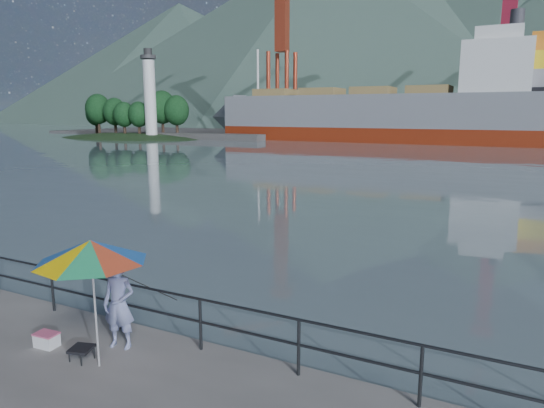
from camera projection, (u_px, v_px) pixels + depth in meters
The scene contains 10 objects.
harbor_water at pixel (484, 129), 122.89m from camera, with size 500.00×280.00×0.00m, color slate.
far_dock at pixel (532, 137), 86.02m from camera, with size 200.00×40.00×0.40m, color #514F4C.
guardrail at pixel (85, 296), 10.36m from camera, with size 22.00×0.06×1.03m.
lighthouse_islet at pixel (130, 135), 87.65m from camera, with size 48.00×26.40×19.20m.
fisherman at pixel (119, 304), 9.07m from camera, with size 0.62×0.41×1.71m, color navy.
beach_umbrella at pixel (91, 251), 8.13m from camera, with size 2.29×2.29×2.29m.
folding_stool at pixel (82, 353), 8.70m from camera, with size 0.47×0.47×0.25m.
cooler_bag at pixel (47, 340), 9.21m from camera, with size 0.42×0.28×0.24m, color silver.
fishing_rod at pixel (148, 327), 10.06m from camera, with size 0.02×0.02×1.92m, color black.
bulk_carrier at pixel (391, 114), 75.13m from camera, with size 51.34×8.89×14.50m.
Camera 1 is at (8.01, -5.24, 4.40)m, focal length 32.00 mm.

